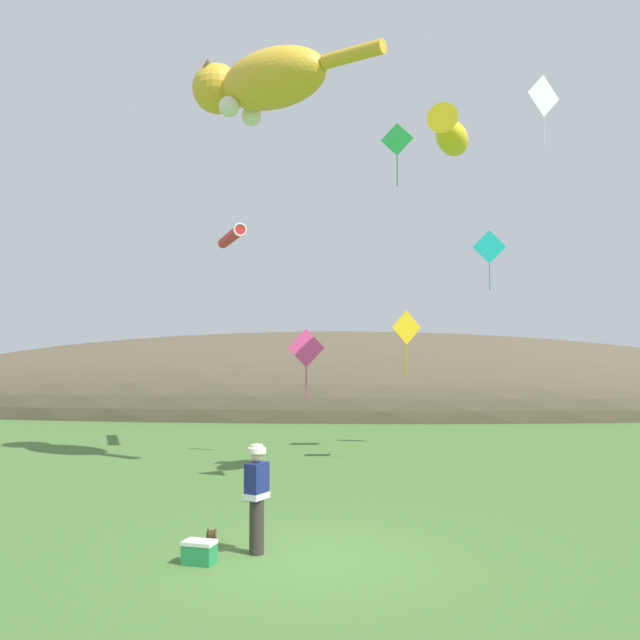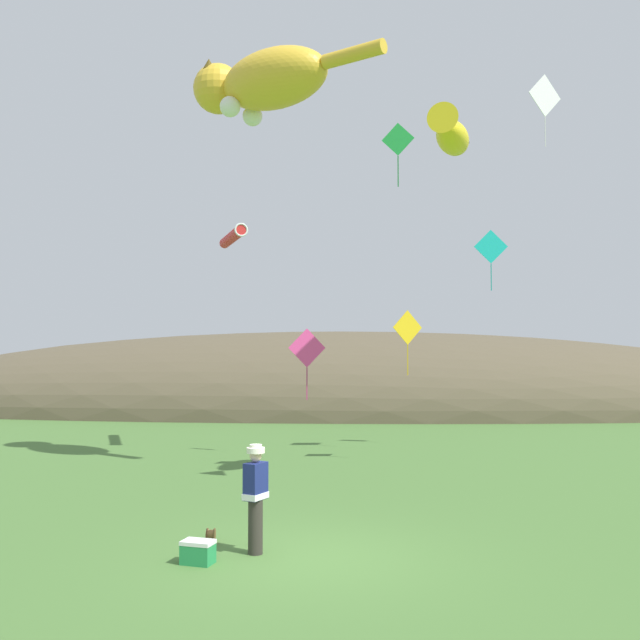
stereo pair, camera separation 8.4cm
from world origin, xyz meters
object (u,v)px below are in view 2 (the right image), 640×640
kite_fish_windsock (451,134)px  kite_diamond_gold (408,328)px  kite_giant_cat (262,83)px  kite_diamond_white (545,96)px  festival_attendant (256,495)px  kite_tube_streamer (233,237)px  picnic_cooler (198,552)px  kite_diamond_teal (491,247)px  kite_spool (211,535)px  kite_diamond_green (398,140)px  kite_diamond_pink (307,349)px

kite_fish_windsock → kite_diamond_gold: (-0.76, 4.03, -4.56)m
kite_giant_cat → kite_diamond_white: size_ratio=2.56×
kite_diamond_white → kite_diamond_gold: size_ratio=1.13×
kite_giant_cat → festival_attendant: bearing=-83.2°
kite_tube_streamer → kite_diamond_white: bearing=-13.1°
picnic_cooler → kite_fish_windsock: 11.34m
kite_diamond_teal → kite_spool: bearing=-122.0°
kite_diamond_green → kite_giant_cat: bearing=-171.0°
festival_attendant → kite_diamond_teal: size_ratio=0.88×
picnic_cooler → kite_diamond_white: 16.79m
kite_diamond_white → kite_diamond_pink: kite_diamond_white is taller
kite_diamond_white → festival_attendant: bearing=-127.8°
picnic_cooler → kite_giant_cat: kite_giant_cat is taller
kite_diamond_pink → picnic_cooler: bearing=-97.6°
kite_spool → kite_giant_cat: size_ratio=0.04×
picnic_cooler → kite_diamond_gold: kite_diamond_gold is taller
kite_tube_streamer → kite_diamond_gold: 6.82m
kite_fish_windsock → festival_attendant: bearing=-126.4°
kite_spool → kite_fish_windsock: 10.80m
picnic_cooler → kite_fish_windsock: (4.81, 5.99, 8.35)m
kite_fish_windsock → kite_tube_streamer: 9.08m
kite_diamond_pink → kite_tube_streamer: bearing=126.6°
kite_diamond_gold → picnic_cooler: bearing=-112.0°
kite_diamond_white → kite_diamond_gold: (-4.11, -0.03, -6.92)m
kite_diamond_white → kite_tube_streamer: bearing=166.9°
kite_diamond_teal → kite_diamond_green: kite_diamond_green is taller
festival_attendant → kite_giant_cat: size_ratio=0.32×
kite_diamond_green → kite_diamond_teal: bearing=46.4°
kite_spool → kite_diamond_teal: kite_diamond_teal is taller
kite_spool → picnic_cooler: picnic_cooler is taller
festival_attendant → kite_tube_streamer: size_ratio=0.60×
kite_giant_cat → kite_fish_windsock: kite_giant_cat is taller
festival_attendant → kite_diamond_pink: size_ratio=0.89×
festival_attendant → kite_giant_cat: bearing=96.8°
kite_diamond_pink → kite_spool: bearing=-99.3°
kite_tube_streamer → festival_attendant: bearing=-78.5°
kite_tube_streamer → kite_diamond_pink: (2.72, -3.66, -3.74)m
kite_diamond_teal → kite_diamond_pink: 7.86m
kite_spool → kite_diamond_teal: 14.92m
kite_spool → kite_diamond_green: 12.73m
kite_diamond_teal → kite_diamond_pink: size_ratio=1.02×
kite_diamond_pink → kite_giant_cat: bearing=-176.4°
kite_diamond_green → kite_diamond_pink: kite_diamond_green is taller
picnic_cooler → kite_diamond_gold: 11.45m
kite_tube_streamer → kite_diamond_green: size_ratio=1.59×
kite_diamond_teal → kite_fish_windsock: bearing=-108.5°
kite_giant_cat → kite_tube_streamer: 5.50m
festival_attendant → kite_tube_streamer: (-2.38, 11.73, 6.14)m
festival_attendant → kite_diamond_green: 12.37m
picnic_cooler → kite_diamond_pink: size_ratio=0.28×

